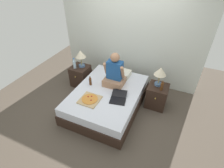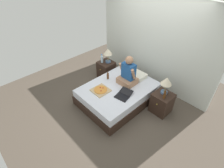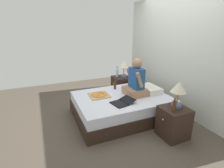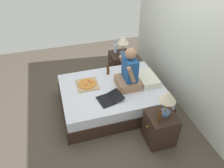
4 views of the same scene
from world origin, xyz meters
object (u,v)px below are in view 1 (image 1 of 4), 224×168
(bed, at_px, (107,98))
(beer_bottle_on_bed, at_px, (90,81))
(nightstand_right, at_px, (157,96))
(person_seated, at_px, (115,73))
(pizza_box, at_px, (90,99))
(lamp_on_left_nightstand, at_px, (81,55))
(laptop, at_px, (118,98))
(beer_bottle, at_px, (162,86))
(lamp_on_right_nightstand, at_px, (160,72))
(water_bottle, at_px, (74,64))
(nightstand_left, at_px, (81,76))

(bed, bearing_deg, beer_bottle_on_bed, 174.24)
(beer_bottle_on_bed, bearing_deg, nightstand_right, 16.93)
(person_seated, bearing_deg, pizza_box, -108.18)
(lamp_on_left_nightstand, xyz_separation_m, laptop, (1.31, -0.71, -0.40))
(nightstand_right, bearing_deg, person_seated, -168.64)
(bed, distance_m, person_seated, 0.60)
(lamp_on_left_nightstand, bearing_deg, person_seated, -13.50)
(person_seated, xyz_separation_m, pizza_box, (-0.24, -0.73, -0.27))
(beer_bottle, distance_m, beer_bottle_on_bed, 1.58)
(lamp_on_right_nightstand, bearing_deg, bed, -151.29)
(person_seated, distance_m, laptop, 0.60)
(laptop, distance_m, pizza_box, 0.59)
(lamp_on_right_nightstand, bearing_deg, beer_bottle, -56.31)
(lamp_on_right_nightstand, relative_size, beer_bottle, 1.96)
(lamp_on_left_nightstand, relative_size, beer_bottle_on_bed, 2.05)
(nightstand_right, height_order, beer_bottle, beer_bottle)
(water_bottle, xyz_separation_m, laptop, (1.43, -0.57, -0.18))
(beer_bottle, height_order, pizza_box, beer_bottle)
(beer_bottle, xyz_separation_m, person_seated, (-1.05, -0.10, 0.10))
(water_bottle, height_order, pizza_box, water_bottle)
(laptop, distance_m, beer_bottle_on_bed, 0.81)
(lamp_on_left_nightstand, bearing_deg, nightstand_right, -1.43)
(nightstand_left, xyz_separation_m, laptop, (1.35, -0.66, 0.20))
(nightstand_left, distance_m, beer_bottle, 2.15)
(bed, xyz_separation_m, beer_bottle, (1.09, 0.39, 0.42))
(nightstand_left, xyz_separation_m, nightstand_right, (2.04, 0.00, 0.00))
(nightstand_left, relative_size, laptop, 1.16)
(lamp_on_right_nightstand, bearing_deg, water_bottle, -176.17)
(lamp_on_right_nightstand, bearing_deg, nightstand_right, -59.07)
(water_bottle, xyz_separation_m, beer_bottle, (2.19, -0.01, -0.02))
(bed, bearing_deg, water_bottle, 159.91)
(lamp_on_left_nightstand, height_order, nightstand_right, lamp_on_left_nightstand)
(nightstand_right, bearing_deg, nightstand_left, 180.00)
(nightstand_left, xyz_separation_m, pizza_box, (0.83, -0.92, 0.20))
(lamp_on_right_nightstand, distance_m, pizza_box, 1.58)
(water_bottle, bearing_deg, beer_bottle_on_bed, -28.73)
(nightstand_left, bearing_deg, beer_bottle_on_bed, -38.03)
(water_bottle, xyz_separation_m, pizza_box, (0.91, -0.83, -0.18))
(beer_bottle, distance_m, person_seated, 1.06)
(beer_bottle_on_bed, bearing_deg, beer_bottle, 12.72)
(bed, distance_m, water_bottle, 1.25)
(nightstand_left, xyz_separation_m, lamp_on_left_nightstand, (0.04, 0.05, 0.60))
(water_bottle, xyz_separation_m, nightstand_right, (2.12, 0.09, -0.38))
(person_seated, bearing_deg, nightstand_right, 11.36)
(nightstand_left, distance_m, nightstand_right, 2.04)
(bed, xyz_separation_m, nightstand_right, (1.02, 0.49, 0.05))
(lamp_on_left_nightstand, relative_size, beer_bottle, 1.96)
(person_seated, bearing_deg, lamp_on_right_nightstand, 14.58)
(beer_bottle, height_order, beer_bottle_on_bed, beer_bottle)
(bed, bearing_deg, laptop, -26.31)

